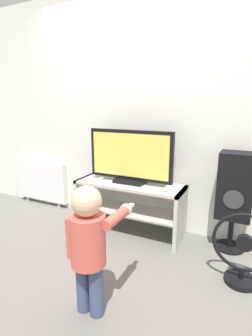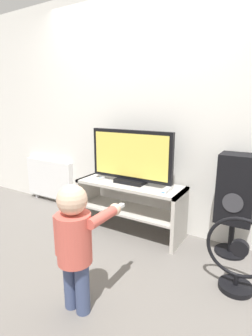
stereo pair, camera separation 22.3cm
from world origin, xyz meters
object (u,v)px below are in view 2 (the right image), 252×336
speaker_tower (236,192)px  floor_fan (239,258)px  remote_primary (100,179)px  television (131,157)px  game_console (167,190)px  radiator (50,179)px  child (76,239)px

speaker_tower → floor_fan: speaker_tower is taller
remote_primary → floor_fan: size_ratio=0.22×
speaker_tower → television: bearing=-175.0°
television → remote_primary: television is taller
remote_primary → speaker_tower: 1.41m
game_console → remote_primary: size_ratio=1.45×
radiator → child: bearing=-38.6°
game_console → remote_primary: 0.80m
game_console → floor_fan: game_console is taller
radiator → game_console: bearing=-8.1°
remote_primary → radiator: radiator is taller
speaker_tower → remote_primary: bearing=-173.0°
television → child: 1.26m
radiator → floor_fan: bearing=-13.2°
speaker_tower → floor_fan: (0.13, -0.51, -0.35)m
speaker_tower → radiator: 2.52m
remote_primary → child: (0.62, -1.11, -0.04)m
remote_primary → speaker_tower: (1.40, 0.17, 0.05)m
game_console → radiator: bearing=171.9°
television → child: television is taller
remote_primary → floor_fan: (1.53, -0.34, -0.31)m
game_console → television: bearing=170.5°
child → floor_fan: size_ratio=1.52×
television → radiator: bearing=172.3°
child → radiator: bearing=141.4°
child → speaker_tower: (0.77, 1.28, 0.08)m
floor_fan → child: bearing=-139.7°
game_console → remote_primary: game_console is taller
speaker_tower → radiator: speaker_tower is taller
child → radiator: size_ratio=1.08×
child → speaker_tower: bearing=58.9°
speaker_tower → floor_fan: size_ratio=1.62×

